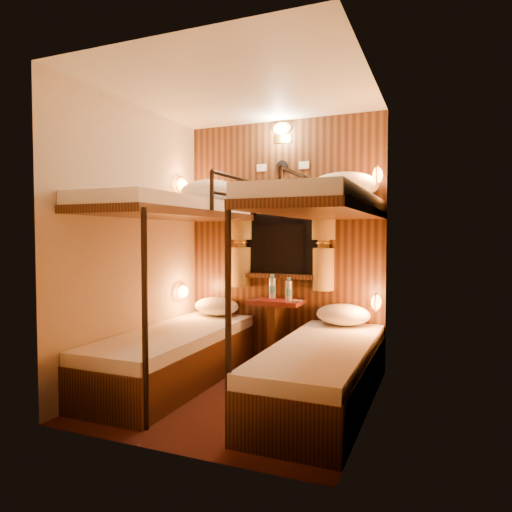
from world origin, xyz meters
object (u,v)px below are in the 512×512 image
at_px(table, 276,324).
at_px(bottle_left, 272,288).
at_px(bunk_left, 175,318).
at_px(bottle_right, 289,291).
at_px(bunk_right, 322,330).

relative_size(table, bottle_left, 2.72).
relative_size(bunk_left, bottle_left, 7.88).
distance_m(bunk_left, bottle_left, 1.04).
bearing_deg(bottle_left, bunk_left, -124.77).
xyz_separation_m(table, bottle_right, (0.14, -0.04, 0.33)).
relative_size(bunk_right, bottle_left, 7.88).
relative_size(table, bottle_right, 2.89).
xyz_separation_m(bunk_right, bottle_left, (-0.71, 0.84, 0.20)).
xyz_separation_m(bunk_right, table, (-0.65, 0.78, -0.14)).
height_order(table, bottle_left, bottle_left).
bearing_deg(bunk_right, bunk_left, 180.00).
height_order(bunk_right, table, bunk_right).
height_order(bunk_right, bottle_left, bunk_right).
distance_m(table, bottle_right, 0.36).
bearing_deg(table, bottle_left, 136.78).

